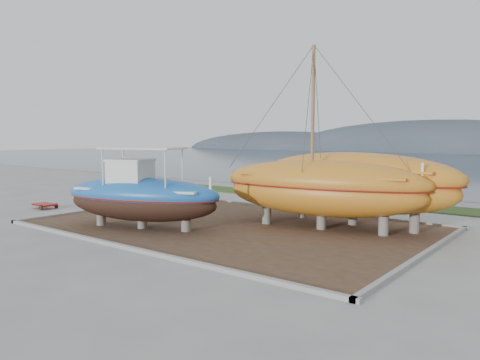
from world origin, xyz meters
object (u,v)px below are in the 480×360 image
Objects in this scene: orange_bare_hull at (353,190)px; orange_sailboat at (323,138)px; red_trailer at (45,206)px; blue_caique at (142,188)px; white_dinghy at (143,199)px.

orange_sailboat is at bearing -105.80° from orange_bare_hull.
red_trailer is at bearing -155.89° from orange_bare_hull.
blue_caique is 6.36m from white_dinghy.
blue_caique is 10.10m from orange_bare_hull.
white_dinghy is 6.00m from red_trailer.
red_trailer is at bearing 157.88° from blue_caique.
blue_caique is at bearing -2.93° from red_trailer.
orange_bare_hull is at bearing 23.97° from blue_caique.
orange_bare_hull reaches higher than red_trailer.
orange_sailboat is at bearing 17.42° from blue_caique.
orange_sailboat is 3.22m from orange_bare_hull.
white_dinghy is 12.03m from orange_sailboat.
white_dinghy is at bearing 175.60° from orange_sailboat.
red_trailer is at bearing -173.62° from orange_sailboat.
orange_bare_hull is at bearing 20.80° from red_trailer.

